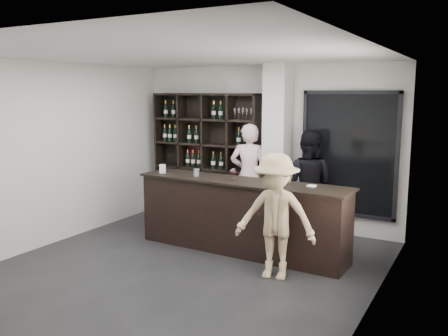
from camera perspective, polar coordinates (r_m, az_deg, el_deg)
The scene contains 12 objects.
floor at distance 6.69m, azimuth -5.15°, elevation -12.21°, with size 5.00×5.50×0.01m, color black.
wine_shelf at distance 9.09m, azimuth -2.16°, elevation 1.40°, with size 2.20×0.35×2.40m, color black, non-canonical shape.
structural_column at distance 8.30m, azimuth 6.37°, elevation 2.34°, with size 0.40×0.40×2.90m, color silver.
glass_panel at distance 8.14m, azimuth 14.79°, elevation 1.60°, with size 1.60×0.08×2.10m.
tasting_counter at distance 7.25m, azimuth 2.02°, elevation -5.80°, with size 3.37×0.70×1.11m.
taster_pink at distance 8.52m, azimuth 3.03°, elevation -0.91°, with size 0.68×0.45×1.88m, color #FAC9D5.
taster_black at distance 8.11m, azimuth 10.02°, elevation -1.84°, with size 0.87×0.68×1.80m, color black.
customer at distance 6.21m, azimuth 6.20°, elevation -5.84°, with size 1.07×0.61×1.65m, color tan.
wine_glass at distance 7.10m, azimuth 1.11°, elevation -0.68°, with size 0.09×0.09×0.21m, color white, non-canonical shape.
spit_cup at distance 7.46m, azimuth -3.34°, elevation -0.56°, with size 0.09×0.09×0.12m, color silver.
napkin_stack at distance 6.77m, azimuth 10.50°, elevation -2.13°, with size 0.11×0.11×0.02m, color white.
card_stand at distance 7.80m, azimuth -7.40°, elevation -0.10°, with size 0.10×0.05×0.14m, color white.
Camera 1 is at (3.53, -5.13, 2.43)m, focal length 38.00 mm.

